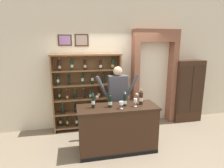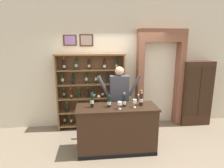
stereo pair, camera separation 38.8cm
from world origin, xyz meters
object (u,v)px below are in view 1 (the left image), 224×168
shopkeeper (118,95)px  tasting_bottle_prosecco (141,97)px  wine_glass_spare (135,101)px  wine_shelf (87,90)px  side_cabinet (187,91)px  tasting_counter (117,129)px  tasting_bottle_chianti (110,101)px  tasting_bottle_grappa (125,100)px  tasting_bottle_bianco (93,101)px  wine_glass_left (121,103)px

shopkeeper → tasting_bottle_prosecco: (0.38, -0.51, 0.05)m
wine_glass_spare → wine_shelf: bearing=124.1°
side_cabinet → wine_glass_spare: 2.36m
tasting_counter → tasting_bottle_chianti: (-0.16, -0.01, 0.62)m
tasting_bottle_grappa → tasting_bottle_prosecco: bearing=5.3°
wine_shelf → side_cabinet: 2.87m
wine_glass_spare → tasting_counter: bearing=167.0°
tasting_counter → tasting_bottle_prosecco: (0.51, 0.03, 0.64)m
tasting_bottle_bianco → wine_glass_spare: size_ratio=1.83×
shopkeeper → side_cabinet: bearing=15.8°
tasting_bottle_grappa → tasting_bottle_prosecco: tasting_bottle_prosecco is taller
shopkeeper → tasting_bottle_bianco: shopkeeper is taller
tasting_bottle_bianco → tasting_bottle_grappa: size_ratio=1.03×
tasting_bottle_grappa → wine_glass_left: tasting_bottle_grappa is taller
wine_shelf → tasting_counter: wine_shelf is taller
tasting_bottle_bianco → wine_glass_left: size_ratio=2.02×
tasting_bottle_chianti → wine_glass_left: tasting_bottle_chianti is taller
tasting_counter → wine_glass_spare: 0.71m
shopkeeper → tasting_bottle_prosecco: 0.64m
tasting_bottle_grappa → tasting_bottle_prosecco: size_ratio=0.90×
wine_shelf → tasting_bottle_prosecco: wine_shelf is taller
wine_shelf → shopkeeper: 0.93m
tasting_counter → wine_glass_left: bearing=-75.4°
wine_glass_left → tasting_bottle_chianti: bearing=144.7°
wine_glass_spare → tasting_bottle_grappa: bearing=158.7°
tasting_bottle_prosecco → wine_glass_spare: tasting_bottle_prosecco is taller
shopkeeper → tasting_bottle_prosecco: bearing=-53.2°
tasting_counter → tasting_bottle_prosecco: tasting_bottle_prosecco is taller
wine_glass_left → wine_shelf: bearing=112.5°
shopkeeper → tasting_bottle_bianco: bearing=-140.1°
side_cabinet → tasting_bottle_chianti: side_cabinet is taller
wine_shelf → tasting_bottle_bianco: wine_shelf is taller
tasting_bottle_chianti → tasting_bottle_prosecco: 0.67m
shopkeeper → tasting_bottle_bianco: (-0.63, -0.52, 0.05)m
wine_shelf → tasting_bottle_bianco: size_ratio=6.53×
tasting_counter → tasting_bottle_bianco: size_ratio=5.43×
wine_shelf → tasting_bottle_prosecco: (1.03, -1.17, 0.09)m
tasting_counter → tasting_bottle_bianco: (-0.50, 0.02, 0.63)m
tasting_counter → wine_shelf: bearing=113.4°
side_cabinet → wine_glass_spare: side_cabinet is taller
side_cabinet → tasting_bottle_grappa: (-2.20, -1.17, 0.23)m
wine_glass_spare → wine_glass_left: (-0.31, -0.07, -0.01)m
tasting_bottle_chianti → tasting_bottle_grappa: bearing=0.5°
side_cabinet → wine_shelf: bearing=179.3°
side_cabinet → tasting_bottle_bianco: size_ratio=5.83×
shopkeeper → wine_glass_left: bearing=-97.6°
side_cabinet → shopkeeper: 2.31m
side_cabinet → shopkeeper: side_cabinet is taller
tasting_bottle_prosecco → wine_glass_left: (-0.47, -0.18, -0.04)m
wine_shelf → tasting_bottle_prosecco: bearing=-48.7°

